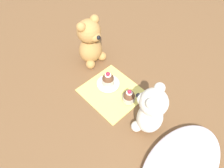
{
  "coord_description": "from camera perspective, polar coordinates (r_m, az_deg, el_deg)",
  "views": [
    {
      "loc": [
        0.37,
        0.39,
        0.73
      ],
      "look_at": [
        0.0,
        0.0,
        0.06
      ],
      "focal_mm": 35.0,
      "sensor_mm": 36.0,
      "label": 1
    }
  ],
  "objects": [
    {
      "name": "saucer_plate",
      "position": [
        0.93,
        -1.01,
        0.11
      ],
      "size": [
        0.1,
        0.1,
        0.01
      ],
      "primitive_type": "cylinder",
      "color": "white",
      "rests_on": "knitted_placemat"
    },
    {
      "name": "knitted_placemat",
      "position": [
        0.91,
        0.0,
        -2.09
      ],
      "size": [
        0.21,
        0.23,
        0.01
      ],
      "primitive_type": "cube",
      "color": "#E0D166",
      "rests_on": "ground_plane"
    },
    {
      "name": "ground_plane",
      "position": [
        0.91,
        0.0,
        -2.2
      ],
      "size": [
        4.0,
        4.0,
        0.0
      ],
      "primitive_type": "plane",
      "color": "brown"
    },
    {
      "name": "tulle_cloth",
      "position": [
        0.78,
        17.75,
        -19.19
      ],
      "size": [
        0.34,
        0.2,
        0.04
      ],
      "primitive_type": "ellipsoid",
      "color": "silver",
      "rests_on": "ground_plane"
    },
    {
      "name": "teddy_bear_tan",
      "position": [
        0.96,
        -5.69,
        10.85
      ],
      "size": [
        0.11,
        0.12,
        0.22
      ],
      "rotation": [
        0.0,
        0.0,
        3.17
      ],
      "color": "#B78447",
      "rests_on": "ground_plane"
    },
    {
      "name": "cupcake_near_cream_bear",
      "position": [
        0.87,
        4.45,
        -3.3
      ],
      "size": [
        0.05,
        0.05,
        0.06
      ],
      "color": "#B2ADA3",
      "rests_on": "knitted_placemat"
    },
    {
      "name": "teddy_bear_cream",
      "position": [
        0.75,
        10.06,
        -6.9
      ],
      "size": [
        0.13,
        0.12,
        0.21
      ],
      "rotation": [
        0.0,
        0.0,
        0.3
      ],
      "color": "silver",
      "rests_on": "ground_plane"
    },
    {
      "name": "cupcake_near_tan_bear",
      "position": [
        0.91,
        -1.04,
        1.19
      ],
      "size": [
        0.05,
        0.05,
        0.07
      ],
      "color": "#B2ADA3",
      "rests_on": "saucer_plate"
    }
  ]
}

